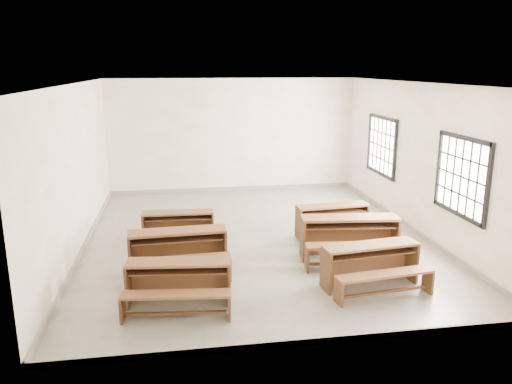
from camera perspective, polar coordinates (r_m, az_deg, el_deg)
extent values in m
plane|color=gray|center=(10.58, 0.00, -5.26)|extent=(8.50, 8.50, 0.00)
cube|color=silver|center=(9.98, 0.00, 12.20)|extent=(7.00, 8.50, 0.05)
cube|color=white|center=(14.29, -2.68, 6.45)|extent=(7.00, 0.05, 3.20)
cube|color=white|center=(6.15, 6.23, -4.12)|extent=(7.00, 0.05, 3.20)
cube|color=white|center=(10.21, -19.65, 2.51)|extent=(0.05, 8.50, 3.20)
cube|color=white|center=(11.23, 17.83, 3.65)|extent=(0.05, 8.50, 3.20)
cube|color=gray|center=(14.58, -2.62, 0.41)|extent=(7.00, 0.04, 0.10)
cube|color=gray|center=(6.79, 5.88, -16.65)|extent=(7.00, 0.04, 0.10)
cube|color=gray|center=(10.62, -18.99, -5.71)|extent=(0.04, 8.50, 0.10)
cube|color=gray|center=(11.60, 17.27, -3.89)|extent=(0.04, 8.50, 0.10)
cube|color=white|center=(9.69, 22.53, 1.65)|extent=(0.02, 1.50, 1.30)
cube|color=black|center=(9.57, 22.81, 5.69)|extent=(0.06, 1.62, 0.08)
cube|color=black|center=(9.84, 22.05, -2.27)|extent=(0.06, 1.62, 0.08)
cube|color=black|center=(9.03, 24.98, 0.56)|extent=(0.06, 0.08, 1.46)
cube|color=black|center=(10.34, 20.19, 2.61)|extent=(0.06, 0.08, 1.46)
cube|color=white|center=(12.84, 14.23, 5.15)|extent=(0.02, 1.50, 1.30)
cube|color=black|center=(12.74, 14.34, 8.21)|extent=(0.06, 1.62, 0.08)
cube|color=black|center=(12.95, 13.97, 2.13)|extent=(0.06, 1.62, 0.08)
cube|color=black|center=(12.12, 15.60, 4.54)|extent=(0.06, 0.08, 1.46)
cube|color=black|center=(13.55, 12.85, 5.68)|extent=(0.06, 0.08, 1.46)
cube|color=brown|center=(7.60, -8.88, -7.93)|extent=(1.59, 0.56, 0.04)
cube|color=brown|center=(7.90, -8.65, -9.81)|extent=(1.55, 0.21, 0.66)
cube|color=#4C301A|center=(7.86, -14.39, -10.25)|extent=(0.08, 0.39, 0.66)
cube|color=#4C301A|center=(7.69, -3.05, -10.33)|extent=(0.08, 0.39, 0.66)
cube|color=#4C301A|center=(7.63, -8.85, -8.94)|extent=(1.47, 0.45, 0.02)
cube|color=brown|center=(7.28, -9.18, -11.48)|extent=(1.58, 0.44, 0.04)
cube|color=#4C301A|center=(7.50, -15.04, -12.76)|extent=(0.07, 0.28, 0.37)
cube|color=#4C301A|center=(7.33, -3.04, -12.92)|extent=(0.07, 0.28, 0.37)
cube|color=#4C301A|center=(7.41, -9.08, -13.51)|extent=(1.44, 0.21, 0.04)
cube|color=brown|center=(8.78, -8.99, -4.46)|extent=(1.71, 0.50, 0.04)
cube|color=brown|center=(9.09, -8.96, -6.36)|extent=(1.69, 0.12, 0.72)
cube|color=#4C301A|center=(8.92, -14.22, -7.04)|extent=(0.06, 0.42, 0.72)
cube|color=#4C301A|center=(8.98, -3.61, -6.47)|extent=(0.06, 0.42, 0.72)
cube|color=#4C301A|center=(8.81, -8.95, -5.42)|extent=(1.58, 0.39, 0.02)
cube|color=brown|center=(8.41, -8.73, -7.62)|extent=(1.70, 0.37, 0.04)
cube|color=#4C301A|center=(8.50, -14.29, -9.28)|extent=(0.06, 0.30, 0.40)
cube|color=#4C301A|center=(8.56, -3.10, -8.66)|extent=(0.06, 0.30, 0.40)
cube|color=#4C301A|center=(8.53, -8.65, -9.60)|extent=(1.56, 0.12, 0.04)
cube|color=brown|center=(10.27, -8.94, -2.32)|extent=(1.46, 0.41, 0.04)
cube|color=brown|center=(10.52, -8.85, -3.77)|extent=(1.44, 0.09, 0.61)
cube|color=#4C301A|center=(10.42, -12.75, -4.14)|extent=(0.05, 0.36, 0.61)
cube|color=#4C301A|center=(10.37, -4.97, -3.93)|extent=(0.05, 0.36, 0.61)
cube|color=#4C301A|center=(10.29, -8.92, -3.03)|extent=(1.34, 0.32, 0.02)
cube|color=brown|center=(9.93, -8.95, -4.54)|extent=(1.45, 0.30, 0.04)
cube|color=#4C301A|center=(10.05, -12.94, -5.66)|extent=(0.04, 0.25, 0.34)
cube|color=#4C301A|center=(9.99, -4.86, -5.45)|extent=(0.04, 0.25, 0.34)
cube|color=#4C301A|center=(10.02, -8.89, -6.01)|extent=(1.34, 0.09, 0.04)
cube|color=brown|center=(8.35, 13.00, -5.95)|extent=(1.63, 0.59, 0.04)
cube|color=brown|center=(8.62, 12.29, -7.81)|extent=(1.59, 0.23, 0.68)
cube|color=#4C301A|center=(8.15, 7.99, -8.94)|extent=(0.09, 0.40, 0.68)
cube|color=#4C301A|center=(8.86, 17.32, -7.53)|extent=(0.09, 0.40, 0.68)
cube|color=#4C301A|center=(8.38, 13.01, -6.89)|extent=(1.50, 0.47, 0.02)
cube|color=brown|center=(8.07, 14.56, -9.07)|extent=(1.62, 0.47, 0.04)
cube|color=#4C301A|center=(7.81, 9.42, -11.28)|extent=(0.07, 0.28, 0.38)
cube|color=#4C301A|center=(8.55, 19.04, -9.57)|extent=(0.07, 0.28, 0.38)
cube|color=#4C301A|center=(8.19, 14.42, -10.99)|extent=(1.47, 0.23, 0.04)
cube|color=brown|center=(9.43, 10.70, -2.91)|extent=(1.84, 0.63, 0.05)
cube|color=brown|center=(9.74, 10.31, -4.85)|extent=(1.80, 0.23, 0.77)
cube|color=#4C301A|center=(9.39, 5.35, -5.41)|extent=(0.09, 0.45, 0.77)
cube|color=#4C301A|center=(9.80, 15.61, -5.04)|extent=(0.09, 0.45, 0.77)
cube|color=#4C301A|center=(9.45, 10.69, -3.87)|extent=(1.69, 0.50, 0.02)
cube|color=brown|center=(9.03, 11.44, -5.99)|extent=(1.83, 0.49, 0.05)
cube|color=#4C301A|center=(8.93, 5.85, -7.62)|extent=(0.08, 0.32, 0.43)
cube|color=#4C301A|center=(9.37, 16.62, -7.11)|extent=(0.08, 0.32, 0.43)
cube|color=#4C301A|center=(9.15, 11.33, -7.98)|extent=(1.67, 0.22, 0.05)
cube|color=brown|center=(10.63, 8.75, -1.54)|extent=(1.56, 0.51, 0.04)
cube|color=brown|center=(10.88, 8.34, -3.05)|extent=(1.53, 0.17, 0.65)
cube|color=#4C301A|center=(10.47, 4.89, -3.64)|extent=(0.07, 0.39, 0.65)
cube|color=#4C301A|center=(11.03, 12.29, -2.99)|extent=(0.07, 0.39, 0.65)
cube|color=#4C301A|center=(10.65, 8.77, -2.26)|extent=(1.44, 0.41, 0.02)
cube|color=brown|center=(10.30, 9.69, -3.76)|extent=(1.55, 0.40, 0.04)
cube|color=#4C301A|center=(10.09, 5.73, -5.20)|extent=(0.06, 0.27, 0.36)
cube|color=#4C301A|center=(10.67, 13.35, -4.45)|extent=(0.06, 0.27, 0.36)
cube|color=#4C301A|center=(10.39, 9.63, -5.27)|extent=(1.42, 0.17, 0.04)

